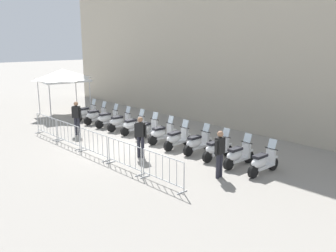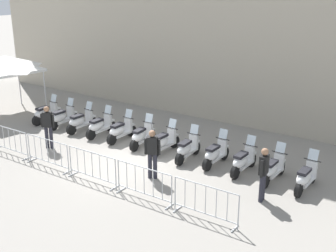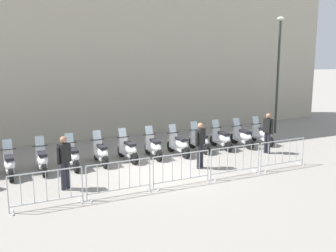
% 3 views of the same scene
% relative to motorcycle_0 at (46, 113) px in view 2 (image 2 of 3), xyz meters
% --- Properties ---
extents(ground_plane, '(120.00, 120.00, 0.00)m').
position_rel_motorcycle_0_xyz_m(ground_plane, '(6.30, -0.63, -0.45)').
color(ground_plane, gray).
extents(motorcycle_0, '(0.65, 1.72, 1.24)m').
position_rel_motorcycle_0_xyz_m(motorcycle_0, '(0.00, 0.00, 0.00)').
color(motorcycle_0, black).
rests_on(motorcycle_0, ground).
extents(motorcycle_1, '(0.62, 1.72, 1.24)m').
position_rel_motorcycle_0_xyz_m(motorcycle_1, '(1.09, 0.17, 0.00)').
color(motorcycle_1, black).
rests_on(motorcycle_1, ground).
extents(motorcycle_2, '(0.59, 1.72, 1.24)m').
position_rel_motorcycle_0_xyz_m(motorcycle_2, '(2.17, 0.40, 0.00)').
color(motorcycle_2, black).
rests_on(motorcycle_2, ground).
extents(motorcycle_3, '(0.63, 1.72, 1.24)m').
position_rel_motorcycle_0_xyz_m(motorcycle_3, '(3.26, 0.62, 0.00)').
color(motorcycle_3, black).
rests_on(motorcycle_3, ground).
extents(motorcycle_4, '(0.62, 1.72, 1.24)m').
position_rel_motorcycle_0_xyz_m(motorcycle_4, '(4.35, 0.85, 0.00)').
color(motorcycle_4, black).
rests_on(motorcycle_4, ground).
extents(motorcycle_5, '(0.72, 1.70, 1.24)m').
position_rel_motorcycle_0_xyz_m(motorcycle_5, '(5.45, 1.03, 0.00)').
color(motorcycle_5, black).
rests_on(motorcycle_5, ground).
extents(motorcycle_6, '(0.58, 1.72, 1.24)m').
position_rel_motorcycle_0_xyz_m(motorcycle_6, '(6.54, 1.19, 0.00)').
color(motorcycle_6, black).
rests_on(motorcycle_6, ground).
extents(motorcycle_7, '(0.69, 1.71, 1.24)m').
position_rel_motorcycle_0_xyz_m(motorcycle_7, '(7.65, 1.28, 0.00)').
color(motorcycle_7, black).
rests_on(motorcycle_7, ground).
extents(motorcycle_8, '(0.62, 1.72, 1.24)m').
position_rel_motorcycle_0_xyz_m(motorcycle_8, '(8.71, 1.61, 0.00)').
color(motorcycle_8, black).
rests_on(motorcycle_8, ground).
extents(motorcycle_9, '(0.61, 1.72, 1.24)m').
position_rel_motorcycle_0_xyz_m(motorcycle_9, '(9.81, 1.76, 0.00)').
color(motorcycle_9, black).
rests_on(motorcycle_9, ground).
extents(motorcycle_10, '(0.61, 1.72, 1.24)m').
position_rel_motorcycle_0_xyz_m(motorcycle_10, '(10.91, 1.89, 0.00)').
color(motorcycle_10, black).
rests_on(motorcycle_10, ground).
extents(motorcycle_11, '(0.61, 1.72, 1.24)m').
position_rel_motorcycle_0_xyz_m(motorcycle_11, '(12.01, 2.07, 0.00)').
color(motorcycle_11, black).
rests_on(motorcycle_11, ground).
extents(barrier_segment_0, '(2.04, 0.76, 1.07)m').
position_rel_motorcycle_0_xyz_m(barrier_segment_0, '(2.33, -2.99, 0.07)').
color(barrier_segment_0, '#B2B5B7').
rests_on(barrier_segment_0, ground).
extents(barrier_segment_1, '(2.04, 0.76, 1.07)m').
position_rel_motorcycle_0_xyz_m(barrier_segment_1, '(4.45, -2.62, 0.07)').
color(barrier_segment_1, '#B2B5B7').
rests_on(barrier_segment_1, ground).
extents(barrier_segment_2, '(2.04, 0.76, 1.07)m').
position_rel_motorcycle_0_xyz_m(barrier_segment_2, '(6.58, -2.25, 0.07)').
color(barrier_segment_2, '#B2B5B7').
rests_on(barrier_segment_2, ground).
extents(barrier_segment_3, '(2.04, 0.76, 1.07)m').
position_rel_motorcycle_0_xyz_m(barrier_segment_3, '(8.70, -1.88, 0.07)').
color(barrier_segment_3, '#B2B5B7').
rests_on(barrier_segment_3, ground).
extents(barrier_segment_4, '(2.04, 0.76, 1.07)m').
position_rel_motorcycle_0_xyz_m(barrier_segment_4, '(10.83, -1.51, 0.07)').
color(barrier_segment_4, '#B2B5B7').
rests_on(barrier_segment_4, ground).
extents(officer_near_row_end, '(0.47, 0.39, 1.73)m').
position_rel_motorcycle_0_xyz_m(officer_near_row_end, '(7.84, -0.68, 0.53)').
color(officer_near_row_end, '#23232D').
rests_on(officer_near_row_end, ground).
extents(officer_mid_plaza, '(0.31, 0.53, 1.73)m').
position_rel_motorcycle_0_xyz_m(officer_mid_plaza, '(11.38, 0.54, 0.53)').
color(officer_mid_plaza, '#23232D').
rests_on(officer_mid_plaza, ground).
extents(officer_by_barriers, '(0.46, 0.39, 1.73)m').
position_rel_motorcycle_0_xyz_m(officer_by_barriers, '(2.89, -1.62, 0.53)').
color(officer_by_barriers, '#23232D').
rests_on(officer_by_barriers, ground).
extents(canopy_tent, '(2.81, 2.81, 2.91)m').
position_rel_motorcycle_0_xyz_m(canopy_tent, '(-2.49, -0.47, 2.06)').
color(canopy_tent, silver).
rests_on(canopy_tent, ground).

